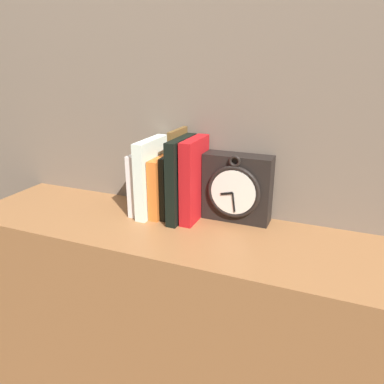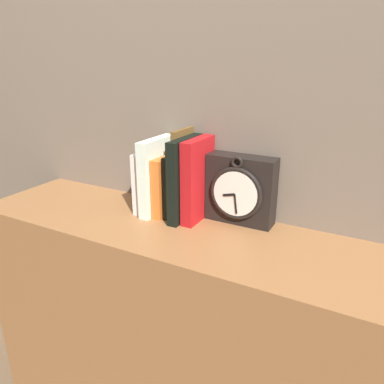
{
  "view_description": "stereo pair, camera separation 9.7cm",
  "coord_description": "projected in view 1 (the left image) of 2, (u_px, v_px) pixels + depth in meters",
  "views": [
    {
      "loc": [
        0.35,
        -0.84,
        1.35
      ],
      "look_at": [
        0.0,
        0.0,
        1.03
      ],
      "focal_mm": 35.0,
      "sensor_mm": 36.0,
      "label": 1
    },
    {
      "loc": [
        0.43,
        -0.8,
        1.35
      ],
      "look_at": [
        0.0,
        0.0,
        1.03
      ],
      "focal_mm": 35.0,
      "sensor_mm": 36.0,
      "label": 2
    }
  ],
  "objects": [
    {
      "name": "bookshelf",
      "position": [
        192.0,
        364.0,
        1.16
      ],
      "size": [
        1.35,
        0.34,
        0.91
      ],
      "color": "#936038",
      "rests_on": "ground_plane"
    },
    {
      "name": "book_slot5_black",
      "position": [
        181.0,
        179.0,
        1.06
      ],
      "size": [
        0.03,
        0.16,
        0.23
      ],
      "color": "black",
      "rests_on": "bookshelf"
    },
    {
      "name": "book_slot6_red",
      "position": [
        194.0,
        180.0,
        1.05
      ],
      "size": [
        0.03,
        0.14,
        0.24
      ],
      "color": "red",
      "rests_on": "bookshelf"
    },
    {
      "name": "book_slot1_white",
      "position": [
        152.0,
        177.0,
        1.09
      ],
      "size": [
        0.03,
        0.16,
        0.22
      ],
      "color": "white",
      "rests_on": "bookshelf"
    },
    {
      "name": "book_slot4_brown",
      "position": [
        178.0,
        173.0,
        1.08
      ],
      "size": [
        0.01,
        0.11,
        0.25
      ],
      "color": "brown",
      "rests_on": "bookshelf"
    },
    {
      "name": "clock",
      "position": [
        237.0,
        188.0,
        1.05
      ],
      "size": [
        0.19,
        0.08,
        0.2
      ],
      "color": "black",
      "rests_on": "bookshelf"
    },
    {
      "name": "wall_back",
      "position": [
        218.0,
        78.0,
        1.04
      ],
      "size": [
        6.0,
        0.05,
        2.6
      ],
      "color": "#756656",
      "rests_on": "ground_plane"
    },
    {
      "name": "book_slot3_black",
      "position": [
        172.0,
        185.0,
        1.09
      ],
      "size": [
        0.02,
        0.13,
        0.18
      ],
      "color": "black",
      "rests_on": "bookshelf"
    },
    {
      "name": "book_slot0_white",
      "position": [
        144.0,
        182.0,
        1.12
      ],
      "size": [
        0.03,
        0.14,
        0.18
      ],
      "color": "white",
      "rests_on": "bookshelf"
    },
    {
      "name": "book_slot2_orange",
      "position": [
        163.0,
        186.0,
        1.1
      ],
      "size": [
        0.03,
        0.14,
        0.17
      ],
      "color": "orange",
      "rests_on": "bookshelf"
    }
  ]
}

